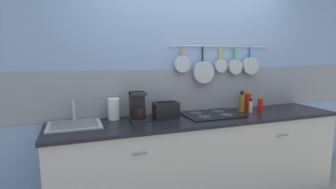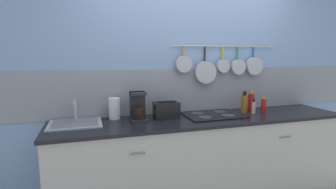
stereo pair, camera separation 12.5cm
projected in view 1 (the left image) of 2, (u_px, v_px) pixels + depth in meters
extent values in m
cube|color=#84A3CC|center=(190.00, 81.00, 3.12)|extent=(7.20, 0.06, 2.60)
cube|color=gray|center=(190.00, 90.00, 3.13)|extent=(7.20, 0.07, 0.51)
cylinder|color=#B7BABF|center=(222.00, 46.00, 3.14)|extent=(1.35, 0.02, 0.02)
cylinder|color=orange|center=(182.00, 51.00, 2.97)|extent=(0.02, 0.02, 0.10)
cylinder|color=#B7BABF|center=(182.00, 64.00, 2.97)|extent=(0.19, 0.04, 0.19)
cylinder|color=black|center=(203.00, 54.00, 3.07)|extent=(0.02, 0.02, 0.17)
cylinder|color=#B7BABF|center=(203.00, 72.00, 3.07)|extent=(0.26, 0.06, 0.26)
cylinder|color=gold|center=(220.00, 53.00, 3.14)|extent=(0.02, 0.02, 0.15)
cylinder|color=#B7BABF|center=(221.00, 66.00, 3.14)|extent=(0.16, 0.05, 0.16)
cylinder|color=green|center=(234.00, 53.00, 3.21)|extent=(0.02, 0.02, 0.15)
cylinder|color=#B7BABF|center=(235.00, 67.00, 3.21)|extent=(0.18, 0.05, 0.18)
cylinder|color=#1959B2|center=(250.00, 52.00, 3.28)|extent=(0.02, 0.02, 0.12)
cylinder|color=#B7BABF|center=(250.00, 66.00, 3.28)|extent=(0.22, 0.06, 0.22)
cube|color=#B7B2A8|center=(203.00, 160.00, 2.91)|extent=(3.17, 0.62, 0.90)
cylinder|color=slate|center=(139.00, 154.00, 2.30)|extent=(0.14, 0.01, 0.01)
cylinder|color=slate|center=(283.00, 136.00, 2.83)|extent=(0.14, 0.01, 0.01)
cube|color=black|center=(204.00, 119.00, 2.84)|extent=(3.21, 0.66, 0.03)
cube|color=#B7BABF|center=(75.00, 125.00, 2.49)|extent=(0.50, 0.40, 0.01)
cube|color=slate|center=(74.00, 124.00, 2.49)|extent=(0.42, 0.32, 0.00)
cylinder|color=#B7BABF|center=(74.00, 111.00, 2.62)|extent=(0.03, 0.03, 0.22)
cylinder|color=#B7BABF|center=(73.00, 103.00, 2.53)|extent=(0.02, 0.16, 0.02)
cylinder|color=white|center=(114.00, 109.00, 2.73)|extent=(0.12, 0.12, 0.22)
cube|color=#262628|center=(139.00, 120.00, 2.68)|extent=(0.17, 0.21, 0.02)
cube|color=#262628|center=(137.00, 106.00, 2.72)|extent=(0.15, 0.07, 0.29)
cylinder|color=black|center=(139.00, 113.00, 2.65)|extent=(0.13, 0.13, 0.12)
cube|color=#262628|center=(138.00, 93.00, 2.66)|extent=(0.15, 0.16, 0.02)
cube|color=black|center=(166.00, 110.00, 2.79)|extent=(0.26, 0.16, 0.17)
cube|color=black|center=(167.00, 102.00, 2.75)|extent=(0.20, 0.03, 0.00)
cube|color=black|center=(165.00, 102.00, 2.80)|extent=(0.20, 0.03, 0.00)
cube|color=black|center=(153.00, 108.00, 2.74)|extent=(0.02, 0.02, 0.02)
cube|color=black|center=(211.00, 114.00, 2.94)|extent=(0.62, 0.48, 0.01)
cylinder|color=#38383D|center=(204.00, 117.00, 2.81)|extent=(0.14, 0.14, 0.00)
cylinder|color=#38383D|center=(227.00, 115.00, 2.90)|extent=(0.14, 0.14, 0.00)
cylinder|color=#38383D|center=(196.00, 113.00, 2.99)|extent=(0.14, 0.14, 0.00)
cylinder|color=#38383D|center=(218.00, 111.00, 3.08)|extent=(0.14, 0.14, 0.00)
cylinder|color=#8C5919|center=(242.00, 103.00, 3.12)|extent=(0.07, 0.07, 0.20)
cylinder|color=black|center=(242.00, 93.00, 3.10)|extent=(0.04, 0.04, 0.04)
cylinder|color=#BFB799|center=(251.00, 107.00, 3.07)|extent=(0.04, 0.04, 0.13)
cylinder|color=black|center=(251.00, 100.00, 3.06)|extent=(0.02, 0.02, 0.03)
cylinder|color=red|center=(248.00, 101.00, 3.23)|extent=(0.07, 0.07, 0.20)
cylinder|color=#B28C19|center=(248.00, 91.00, 3.21)|extent=(0.04, 0.04, 0.04)
cylinder|color=red|center=(260.00, 105.00, 3.13)|extent=(0.06, 0.06, 0.16)
cylinder|color=#B28C19|center=(261.00, 97.00, 3.11)|extent=(0.03, 0.03, 0.03)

